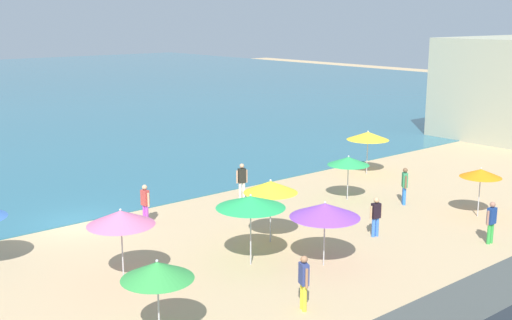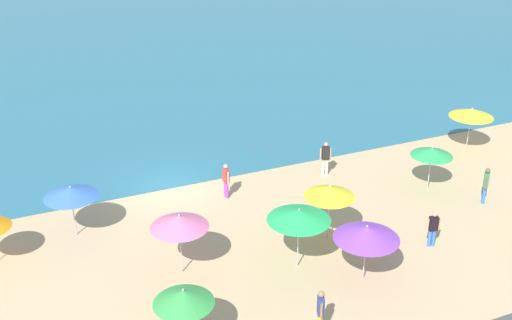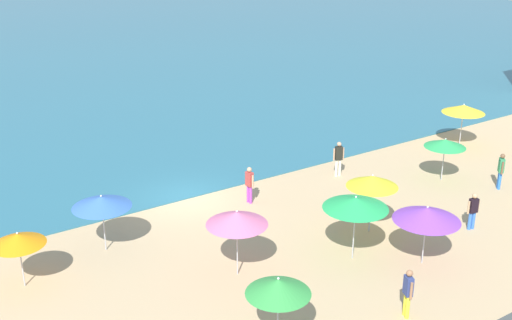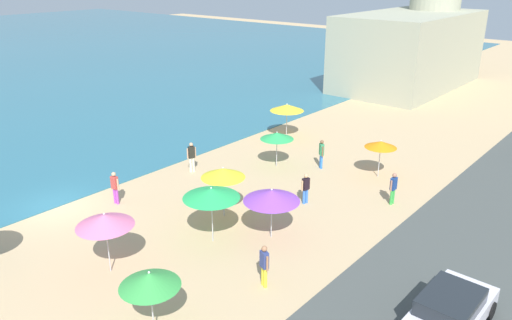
% 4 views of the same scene
% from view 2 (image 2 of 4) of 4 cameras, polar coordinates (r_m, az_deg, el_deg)
% --- Properties ---
extents(ground_plane, '(160.00, 160.00, 0.00)m').
position_cam_2_polar(ground_plane, '(31.55, -7.62, -2.53)').
color(ground_plane, tan).
extents(beach_umbrella_2, '(2.01, 2.01, 2.20)m').
position_cam_2_polar(beach_umbrella_2, '(31.61, 15.37, 0.69)').
color(beach_umbrella_2, '#B2B2B7').
rests_on(beach_umbrella_2, ground_plane).
extents(beach_umbrella_3, '(2.50, 2.50, 2.37)m').
position_cam_2_polar(beach_umbrella_3, '(24.22, 9.82, -6.39)').
color(beach_umbrella_3, '#B2B2B7').
rests_on(beach_umbrella_3, ground_plane).
extents(beach_umbrella_6, '(2.23, 2.23, 2.59)m').
position_cam_2_polar(beach_umbrella_6, '(24.29, -6.83, -5.45)').
color(beach_umbrella_6, '#B2B2B7').
rests_on(beach_umbrella_6, ground_plane).
extents(beach_umbrella_7, '(2.47, 2.47, 2.61)m').
position_cam_2_polar(beach_umbrella_7, '(24.48, 3.84, -4.91)').
color(beach_umbrella_7, '#B2B2B7').
rests_on(beach_umbrella_7, ground_plane).
extents(beach_umbrella_9, '(1.98, 1.98, 2.39)m').
position_cam_2_polar(beach_umbrella_9, '(20.80, -6.46, -11.99)').
color(beach_umbrella_9, '#B2B2B7').
rests_on(beach_umbrella_9, ground_plane).
extents(beach_umbrella_10, '(2.28, 2.28, 2.35)m').
position_cam_2_polar(beach_umbrella_10, '(27.68, -16.15, -2.75)').
color(beach_umbrella_10, '#B2B2B7').
rests_on(beach_umbrella_10, ground_plane).
extents(beach_umbrella_11, '(2.36, 2.36, 2.47)m').
position_cam_2_polar(beach_umbrella_11, '(36.45, 18.62, 4.00)').
color(beach_umbrella_11, '#B2B2B7').
rests_on(beach_umbrella_11, ground_plane).
extents(beach_umbrella_12, '(2.12, 2.12, 2.54)m').
position_cam_2_polar(beach_umbrella_12, '(26.42, 6.56, -2.81)').
color(beach_umbrella_12, '#B2B2B7').
rests_on(beach_umbrella_12, ground_plane).
extents(bather_0, '(0.34, 0.53, 1.74)m').
position_cam_2_polar(bather_0, '(22.03, 5.76, -13.14)').
color(bather_0, yellow).
rests_on(bather_0, ground_plane).
extents(bather_1, '(0.25, 0.57, 1.74)m').
position_cam_2_polar(bather_1, '(30.09, -2.69, -1.69)').
color(bather_1, purple).
rests_on(bather_1, ground_plane).
extents(bather_3, '(0.54, 0.33, 1.81)m').
position_cam_2_polar(bather_3, '(32.34, 6.19, 0.29)').
color(bather_3, '#F5EBCC').
rests_on(bather_3, ground_plane).
extents(bather_4, '(0.41, 0.45, 1.78)m').
position_cam_2_polar(bather_4, '(31.42, 19.75, -1.98)').
color(bather_4, blue).
rests_on(bather_4, ground_plane).
extents(bather_5, '(0.56, 0.29, 1.63)m').
position_cam_2_polar(bather_5, '(27.38, 15.46, -5.76)').
color(bather_5, blue).
rests_on(bather_5, ground_plane).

